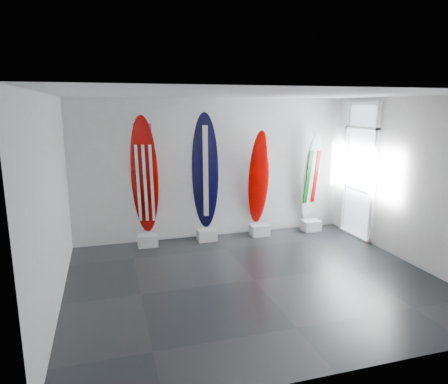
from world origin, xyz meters
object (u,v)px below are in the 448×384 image
object	(u,v)px
surfboard_navy	(205,172)
surfboard_swiss	(259,178)
surfboard_usa	(144,176)
surfboard_italy	(311,177)

from	to	relation	value
surfboard_navy	surfboard_swiss	distance (m)	1.22
surfboard_usa	surfboard_navy	xyz separation A→B (m)	(1.26, 0.00, 0.02)
surfboard_usa	surfboard_swiss	xyz separation A→B (m)	(2.47, 0.00, -0.17)
surfboard_navy	surfboard_italy	bearing A→B (deg)	18.19
surfboard_usa	surfboard_swiss	size ratio (longest dim) A/B	1.16
surfboard_italy	surfboard_navy	bearing A→B (deg)	168.79
surfboard_swiss	surfboard_italy	distance (m)	1.28
surfboard_swiss	surfboard_italy	size ratio (longest dim) A/B	1.04
surfboard_swiss	surfboard_italy	world-z (taller)	surfboard_swiss
surfboard_swiss	surfboard_italy	bearing A→B (deg)	-0.13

